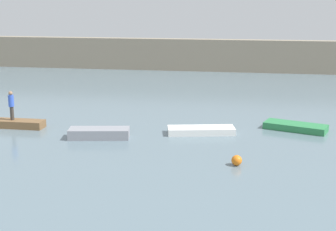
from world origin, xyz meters
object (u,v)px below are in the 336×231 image
at_px(mooring_buoy, 237,160).
at_px(rowboat_grey, 99,133).
at_px(person_blue_shirt, 11,104).
at_px(rowboat_white, 201,130).
at_px(rowboat_green, 295,127).
at_px(rowboat_brown, 13,123).

bearing_deg(mooring_buoy, rowboat_grey, 156.46).
bearing_deg(mooring_buoy, person_blue_shirt, 160.60).
xyz_separation_m(rowboat_white, person_blue_shirt, (-11.06, -0.41, 1.20)).
distance_m(rowboat_grey, rowboat_green, 11.19).
distance_m(rowboat_brown, mooring_buoy, 13.98).
bearing_deg(person_blue_shirt, rowboat_grey, -13.61).
distance_m(rowboat_grey, rowboat_white, 5.66).
bearing_deg(rowboat_green, mooring_buoy, -96.07).
distance_m(rowboat_white, mooring_buoy, 5.48).
relative_size(rowboat_brown, rowboat_green, 1.08).
relative_size(person_blue_shirt, mooring_buoy, 3.52).
height_order(rowboat_brown, person_blue_shirt, person_blue_shirt).
xyz_separation_m(rowboat_green, mooring_buoy, (-3.15, -6.72, 0.05)).
relative_size(rowboat_grey, rowboat_green, 0.93).
relative_size(rowboat_brown, person_blue_shirt, 2.20).
distance_m(rowboat_brown, rowboat_white, 11.07).
xyz_separation_m(rowboat_white, rowboat_green, (5.28, 1.66, 0.00)).
distance_m(rowboat_green, person_blue_shirt, 16.51).
bearing_deg(person_blue_shirt, mooring_buoy, -19.40).
height_order(rowboat_brown, rowboat_grey, rowboat_grey).
bearing_deg(rowboat_grey, rowboat_brown, 156.47).
relative_size(rowboat_brown, rowboat_white, 1.01).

